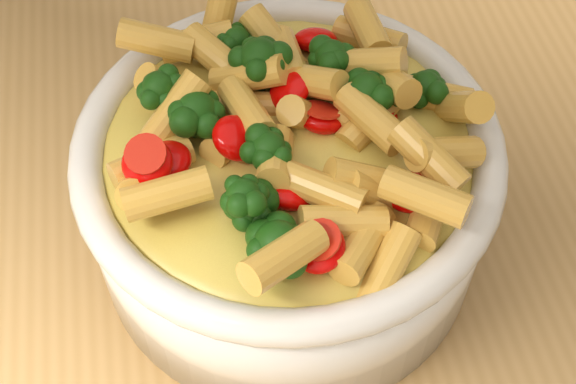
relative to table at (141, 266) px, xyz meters
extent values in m
cube|color=#AD814A|center=(0.00, 0.00, 0.08)|extent=(1.20, 0.80, 0.04)
cylinder|color=#AD814A|center=(0.55, 0.35, -0.37)|extent=(0.05, 0.05, 0.86)
cylinder|color=silver|center=(0.12, -0.06, 0.16)|extent=(0.27, 0.27, 0.11)
ellipsoid|color=silver|center=(0.12, -0.06, 0.12)|extent=(0.25, 0.25, 0.04)
torus|color=silver|center=(0.12, -0.06, 0.21)|extent=(0.28, 0.28, 0.02)
ellipsoid|color=#F0D651|center=(0.12, -0.06, 0.21)|extent=(0.24, 0.24, 0.03)
camera|label=1|loc=(0.06, -0.38, 0.60)|focal=50.00mm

